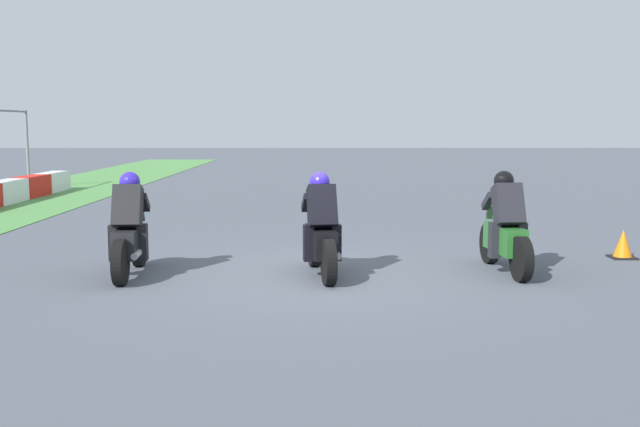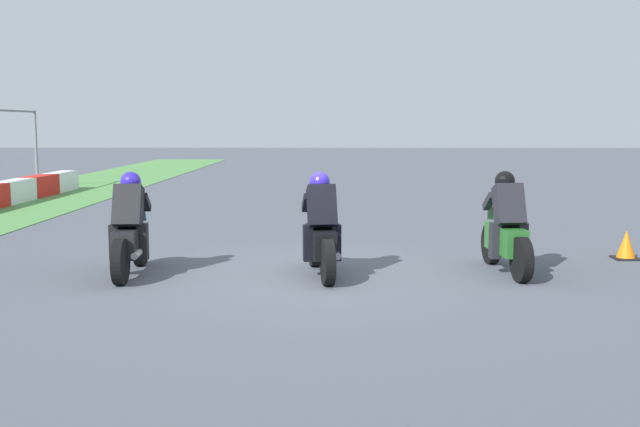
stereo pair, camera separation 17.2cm
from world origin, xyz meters
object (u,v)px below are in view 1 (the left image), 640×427
at_px(rider_lane_b, 321,233).
at_px(rider_lane_c, 130,233).
at_px(rider_lane_a, 505,231).
at_px(traffic_cone, 623,245).

bearing_deg(rider_lane_b, rider_lane_c, 81.26).
relative_size(rider_lane_a, rider_lane_c, 1.00).
bearing_deg(rider_lane_c, rider_lane_b, -93.45).
relative_size(rider_lane_b, rider_lane_c, 1.00).
xyz_separation_m(rider_lane_a, rider_lane_c, (-0.23, 5.53, 0.00)).
height_order(rider_lane_c, traffic_cone, rider_lane_c).
distance_m(rider_lane_b, rider_lane_c, 2.79).
relative_size(rider_lane_b, traffic_cone, 4.29).
bearing_deg(rider_lane_c, traffic_cone, -83.33).
height_order(rider_lane_a, rider_lane_b, same).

